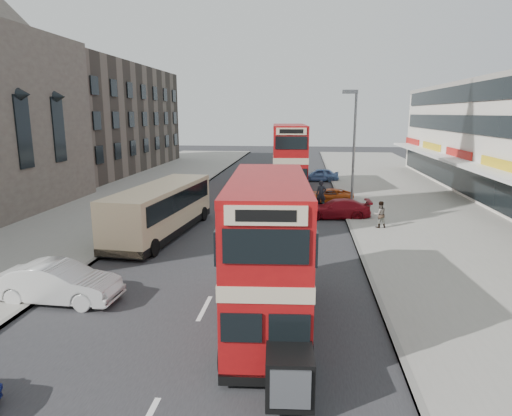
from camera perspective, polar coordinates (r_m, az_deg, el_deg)
The scene contains 17 objects.
ground at distance 14.15m, azimuth -8.48°, elevation -16.02°, with size 160.00×160.00×0.00m, color #28282B.
road_surface at distance 32.89m, azimuth 0.25°, elevation 0.45°, with size 12.00×90.00×0.01m, color #28282B.
pavement_right at distance 33.85m, azimuth 20.90°, elevation 0.10°, with size 12.00×90.00×0.15m, color gray.
pavement_left at distance 36.12m, azimuth -19.04°, elevation 0.95°, with size 12.00×90.00×0.15m, color gray.
kerb_left at distance 34.04m, azimuth -10.01°, elevation 0.79°, with size 0.20×90.00×0.16m, color gray.
kerb_right at distance 32.83m, azimuth 10.90°, elevation 0.34°, with size 0.20×90.00×0.16m, color gray.
brick_terrace at distance 56.09m, azimuth -21.04°, elevation 10.65°, with size 14.00×28.00×12.00m, color #66594C.
street_lamp at distance 30.28m, azimuth 12.36°, elevation 8.30°, with size 1.00×0.20×8.12m.
bus_main at distance 13.77m, azimuth 1.58°, elevation -5.77°, with size 2.79×8.38×4.59m.
bus_second at distance 38.43m, azimuth 4.30°, elevation 6.46°, with size 3.34×10.04×5.50m.
coach at distance 24.96m, azimuth -12.09°, elevation -0.03°, with size 3.38×9.88×2.57m.
car_left_front at distance 17.50m, azimuth -24.04°, elevation -8.76°, with size 1.53×4.37×1.44m, color silver.
car_right_a at distance 28.96m, azimuth 10.35°, elevation -0.10°, with size 1.74×4.28×1.24m, color maroon.
car_right_b at distance 33.96m, azimuth 9.24°, elevation 1.57°, with size 1.77×3.84×1.07m, color #C04913.
car_right_c at distance 44.66m, azimuth 8.17°, elevation 4.25°, with size 1.52×3.79×1.29m, color #5C81B9.
pedestrian_near at distance 26.54m, azimuth 15.63°, elevation -0.78°, with size 0.58×0.39×1.57m, color gray.
cyclist at distance 30.27m, azimuth 8.34°, elevation 0.86°, with size 0.73×1.59×2.22m.
Camera 1 is at (3.32, -12.05, 6.63)m, focal length 31.11 mm.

